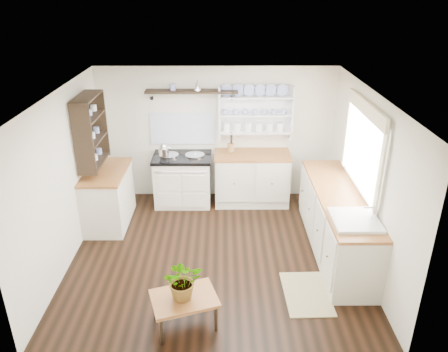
# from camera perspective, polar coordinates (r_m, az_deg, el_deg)

# --- Properties ---
(floor) EXTENTS (4.00, 3.80, 0.01)m
(floor) POSITION_cam_1_polar(r_m,az_deg,el_deg) (6.33, -1.07, -10.07)
(floor) COLOR black
(floor) RESTS_ON ground
(wall_back) EXTENTS (4.00, 0.02, 2.30)m
(wall_back) POSITION_cam_1_polar(r_m,az_deg,el_deg) (7.52, -0.96, 5.52)
(wall_back) COLOR silver
(wall_back) RESTS_ON ground
(wall_right) EXTENTS (0.02, 3.80, 2.30)m
(wall_right) POSITION_cam_1_polar(r_m,az_deg,el_deg) (6.06, 18.10, -0.51)
(wall_right) COLOR silver
(wall_right) RESTS_ON ground
(wall_left) EXTENTS (0.02, 3.80, 2.30)m
(wall_left) POSITION_cam_1_polar(r_m,az_deg,el_deg) (6.12, -20.22, -0.57)
(wall_left) COLOR silver
(wall_left) RESTS_ON ground
(ceiling) EXTENTS (4.00, 3.80, 0.01)m
(ceiling) POSITION_cam_1_polar(r_m,az_deg,el_deg) (5.37, -1.27, 10.62)
(ceiling) COLOR white
(ceiling) RESTS_ON wall_back
(window) EXTENTS (0.08, 1.55, 1.22)m
(window) POSITION_cam_1_polar(r_m,az_deg,el_deg) (6.03, 17.73, 3.67)
(window) COLOR white
(window) RESTS_ON wall_right
(aga_cooker) EXTENTS (0.98, 0.68, 0.90)m
(aga_cooker) POSITION_cam_1_polar(r_m,az_deg,el_deg) (7.51, -5.39, -0.42)
(aga_cooker) COLOR silver
(aga_cooker) RESTS_ON floor
(back_cabinets) EXTENTS (1.27, 0.63, 0.90)m
(back_cabinets) POSITION_cam_1_polar(r_m,az_deg,el_deg) (7.51, 3.63, -0.21)
(back_cabinets) COLOR silver
(back_cabinets) RESTS_ON floor
(right_cabinets) EXTENTS (0.62, 2.43, 0.90)m
(right_cabinets) POSITION_cam_1_polar(r_m,az_deg,el_deg) (6.37, 14.47, -5.79)
(right_cabinets) COLOR silver
(right_cabinets) RESTS_ON floor
(belfast_sink) EXTENTS (0.55, 0.60, 0.45)m
(belfast_sink) POSITION_cam_1_polar(r_m,az_deg,el_deg) (5.58, 16.63, -6.59)
(belfast_sink) COLOR white
(belfast_sink) RESTS_ON right_cabinets
(left_cabinets) EXTENTS (0.62, 1.13, 0.90)m
(left_cabinets) POSITION_cam_1_polar(r_m,az_deg,el_deg) (7.10, -14.88, -2.58)
(left_cabinets) COLOR silver
(left_cabinets) RESTS_ON floor
(plate_rack) EXTENTS (1.20, 0.22, 0.90)m
(plate_rack) POSITION_cam_1_polar(r_m,az_deg,el_deg) (7.39, 4.12, 8.40)
(plate_rack) COLOR white
(plate_rack) RESTS_ON wall_back
(high_shelf) EXTENTS (1.50, 0.29, 0.16)m
(high_shelf) POSITION_cam_1_polar(r_m,az_deg,el_deg) (7.21, -4.25, 10.91)
(high_shelf) COLOR black
(high_shelf) RESTS_ON wall_back
(left_shelving) EXTENTS (0.28, 0.80, 1.05)m
(left_shelving) POSITION_cam_1_polar(r_m,az_deg,el_deg) (6.73, -17.03, 5.75)
(left_shelving) COLOR black
(left_shelving) RESTS_ON wall_left
(kettle) EXTENTS (0.17, 0.17, 0.21)m
(kettle) POSITION_cam_1_polar(r_m,az_deg,el_deg) (7.20, -7.87, 3.43)
(kettle) COLOR silver
(kettle) RESTS_ON aga_cooker
(utensil_crock) EXTENTS (0.12, 0.12, 0.14)m
(utensil_crock) POSITION_cam_1_polar(r_m,az_deg,el_deg) (7.37, 0.89, 3.71)
(utensil_crock) COLOR brown
(utensil_crock) RESTS_ON back_cabinets
(center_table) EXTENTS (0.83, 0.70, 0.38)m
(center_table) POSITION_cam_1_polar(r_m,az_deg,el_deg) (5.02, -5.22, -15.88)
(center_table) COLOR brown
(center_table) RESTS_ON floor
(potted_plant) EXTENTS (0.48, 0.44, 0.47)m
(potted_plant) POSITION_cam_1_polar(r_m,az_deg,el_deg) (4.85, -5.35, -13.36)
(potted_plant) COLOR #3F7233
(potted_plant) RESTS_ON center_table
(floor_rug) EXTENTS (0.57, 0.87, 0.02)m
(floor_rug) POSITION_cam_1_polar(r_m,az_deg,el_deg) (5.70, 10.71, -14.85)
(floor_rug) COLOR #8A7950
(floor_rug) RESTS_ON floor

